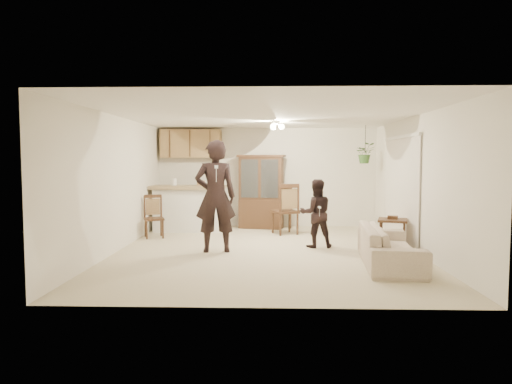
{
  "coord_description": "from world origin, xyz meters",
  "views": [
    {
      "loc": [
        0.07,
        -8.35,
        1.69
      ],
      "look_at": [
        -0.19,
        0.4,
        1.07
      ],
      "focal_mm": 32.0,
      "sensor_mm": 36.0,
      "label": 1
    }
  ],
  "objects_px": {
    "side_table": "(392,234)",
    "chair_hutch_left": "(280,217)",
    "china_hutch": "(261,192)",
    "child": "(316,213)",
    "adult": "(215,203)",
    "chair_hutch_right": "(285,220)",
    "chair_bar": "(154,226)",
    "sofa": "(390,242)"
  },
  "relations": [
    {
      "from": "chair_bar",
      "to": "chair_hutch_left",
      "type": "relative_size",
      "value": 0.91
    },
    {
      "from": "sofa",
      "to": "chair_hutch_right",
      "type": "bearing_deg",
      "value": 33.39
    },
    {
      "from": "adult",
      "to": "chair_hutch_left",
      "type": "relative_size",
      "value": 1.76
    },
    {
      "from": "side_table",
      "to": "chair_hutch_left",
      "type": "xyz_separation_m",
      "value": [
        -2.07,
        2.63,
        -0.01
      ]
    },
    {
      "from": "side_table",
      "to": "chair_hutch_left",
      "type": "relative_size",
      "value": 0.64
    },
    {
      "from": "sofa",
      "to": "adult",
      "type": "relative_size",
      "value": 1.04
    },
    {
      "from": "sofa",
      "to": "china_hutch",
      "type": "bearing_deg",
      "value": 34.5
    },
    {
      "from": "sofa",
      "to": "child",
      "type": "height_order",
      "value": "child"
    },
    {
      "from": "child",
      "to": "adult",
      "type": "bearing_deg",
      "value": 8.28
    },
    {
      "from": "chair_hutch_right",
      "to": "child",
      "type": "bearing_deg",
      "value": 85.95
    },
    {
      "from": "child",
      "to": "side_table",
      "type": "relative_size",
      "value": 2.07
    },
    {
      "from": "adult",
      "to": "side_table",
      "type": "distance_m",
      "value": 3.39
    },
    {
      "from": "sofa",
      "to": "china_hutch",
      "type": "xyz_separation_m",
      "value": [
        -2.15,
        3.92,
        0.53
      ]
    },
    {
      "from": "child",
      "to": "chair_bar",
      "type": "relative_size",
      "value": 1.45
    },
    {
      "from": "adult",
      "to": "chair_bar",
      "type": "relative_size",
      "value": 1.94
    },
    {
      "from": "side_table",
      "to": "chair_hutch_left",
      "type": "distance_m",
      "value": 3.34
    },
    {
      "from": "sofa",
      "to": "chair_bar",
      "type": "height_order",
      "value": "chair_bar"
    },
    {
      "from": "side_table",
      "to": "chair_hutch_left",
      "type": "height_order",
      "value": "chair_hutch_left"
    },
    {
      "from": "china_hutch",
      "to": "chair_hutch_left",
      "type": "distance_m",
      "value": 0.76
    },
    {
      "from": "sofa",
      "to": "chair_hutch_right",
      "type": "xyz_separation_m",
      "value": [
        -1.58,
        3.03,
        -0.04
      ]
    },
    {
      "from": "child",
      "to": "chair_bar",
      "type": "xyz_separation_m",
      "value": [
        -3.41,
        0.99,
        -0.41
      ]
    },
    {
      "from": "child",
      "to": "chair_hutch_right",
      "type": "distance_m",
      "value": 1.7
    },
    {
      "from": "chair_hutch_left",
      "to": "china_hutch",
      "type": "bearing_deg",
      "value": -128.94
    },
    {
      "from": "china_hutch",
      "to": "child",
      "type": "bearing_deg",
      "value": -54.55
    },
    {
      "from": "adult",
      "to": "chair_hutch_left",
      "type": "distance_m",
      "value": 3.26
    },
    {
      "from": "chair_bar",
      "to": "chair_hutch_right",
      "type": "bearing_deg",
      "value": -8.81
    },
    {
      "from": "chair_hutch_right",
      "to": "side_table",
      "type": "bearing_deg",
      "value": 115.41
    },
    {
      "from": "child",
      "to": "chair_hutch_left",
      "type": "bearing_deg",
      "value": -81.78
    },
    {
      "from": "adult",
      "to": "china_hutch",
      "type": "distance_m",
      "value": 3.06
    },
    {
      "from": "china_hutch",
      "to": "side_table",
      "type": "relative_size",
      "value": 2.79
    },
    {
      "from": "side_table",
      "to": "sofa",
      "type": "bearing_deg",
      "value": -106.72
    },
    {
      "from": "chair_bar",
      "to": "chair_hutch_left",
      "type": "height_order",
      "value": "chair_hutch_left"
    },
    {
      "from": "china_hutch",
      "to": "chair_bar",
      "type": "xyz_separation_m",
      "value": [
        -2.31,
        -1.47,
        -0.63
      ]
    },
    {
      "from": "side_table",
      "to": "chair_bar",
      "type": "relative_size",
      "value": 0.7
    },
    {
      "from": "side_table",
      "to": "china_hutch",
      "type": "bearing_deg",
      "value": 133.89
    },
    {
      "from": "side_table",
      "to": "adult",
      "type": "bearing_deg",
      "value": -174.46
    },
    {
      "from": "sofa",
      "to": "child",
      "type": "bearing_deg",
      "value": 41.38
    },
    {
      "from": "chair_hutch_left",
      "to": "adult",
      "type": "bearing_deg",
      "value": -61.67
    },
    {
      "from": "chair_bar",
      "to": "china_hutch",
      "type": "bearing_deg",
      "value": 12.2
    },
    {
      "from": "side_table",
      "to": "chair_hutch_right",
      "type": "xyz_separation_m",
      "value": [
        -1.97,
        1.74,
        0.03
      ]
    },
    {
      "from": "china_hutch",
      "to": "chair_hutch_left",
      "type": "xyz_separation_m",
      "value": [
        0.46,
        -0.0,
        -0.61
      ]
    },
    {
      "from": "child",
      "to": "side_table",
      "type": "bearing_deg",
      "value": 166.8
    }
  ]
}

